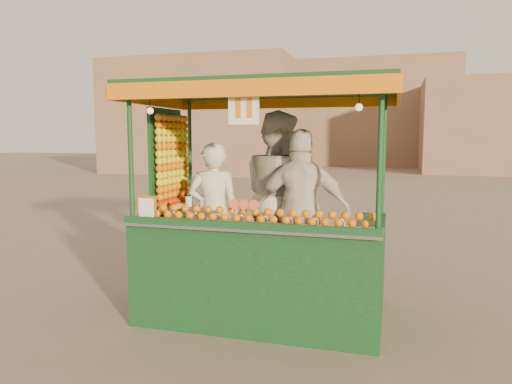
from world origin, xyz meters
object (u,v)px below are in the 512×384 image
(vendor_middle, at_px, (279,197))
(vendor_right, at_px, (302,212))
(vendor_left, at_px, (214,213))
(juice_cart, at_px, (256,243))

(vendor_middle, bearing_deg, vendor_right, -173.27)
(vendor_left, height_order, vendor_right, vendor_right)
(vendor_left, distance_m, vendor_middle, 0.77)
(vendor_right, bearing_deg, vendor_middle, -49.95)
(vendor_right, bearing_deg, juice_cart, 6.31)
(juice_cart, xyz_separation_m, vendor_middle, (0.15, 0.43, 0.46))
(vendor_middle, bearing_deg, juice_cart, 123.43)
(juice_cart, height_order, vendor_middle, juice_cart)
(vendor_left, relative_size, vendor_right, 0.92)
(juice_cart, bearing_deg, vendor_left, 165.93)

